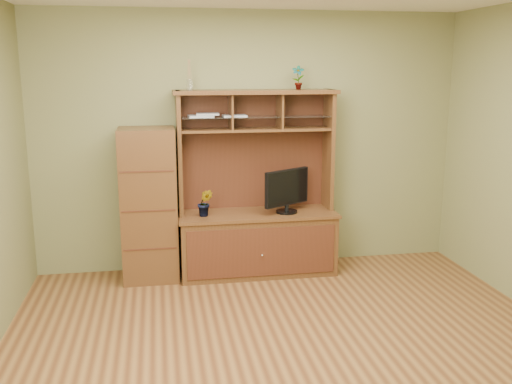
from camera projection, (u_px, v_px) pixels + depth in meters
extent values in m
cube|color=#552F18|center=(292.00, 349.00, 4.40)|extent=(4.50, 4.00, 0.02)
cube|color=olive|center=(250.00, 142.00, 6.05)|extent=(4.50, 0.02, 2.70)
cube|color=olive|center=(419.00, 274.00, 2.18)|extent=(4.50, 0.02, 2.70)
cube|color=#452813|center=(257.00, 244.00, 5.98)|extent=(1.60, 0.55, 0.62)
cube|color=#3E1E10|center=(262.00, 252.00, 5.71)|extent=(1.50, 0.01, 0.50)
sphere|color=silver|center=(262.00, 255.00, 5.70)|extent=(0.02, 0.02, 0.02)
cube|color=#452813|center=(257.00, 214.00, 5.91)|extent=(1.64, 0.59, 0.03)
cube|color=#452813|center=(179.00, 153.00, 5.74)|extent=(0.04, 0.35, 1.25)
cube|color=#452813|center=(328.00, 149.00, 6.00)|extent=(0.04, 0.35, 1.25)
cube|color=#3E1E10|center=(253.00, 149.00, 6.03)|extent=(1.52, 0.02, 1.25)
cube|color=#452813|center=(255.00, 92.00, 5.74)|extent=(1.66, 0.40, 0.04)
cube|color=#452813|center=(255.00, 130.00, 5.82)|extent=(1.52, 0.32, 0.02)
cube|color=#452813|center=(231.00, 112.00, 5.74)|extent=(0.02, 0.31, 0.35)
cube|color=#452813|center=(280.00, 111.00, 5.82)|extent=(0.02, 0.31, 0.35)
cube|color=silver|center=(256.00, 117.00, 5.78)|extent=(1.50, 0.27, 0.01)
cylinder|color=black|center=(287.00, 212.00, 5.90)|extent=(0.22, 0.22, 0.02)
cylinder|color=black|center=(287.00, 207.00, 5.89)|extent=(0.04, 0.04, 0.07)
cube|color=black|center=(287.00, 187.00, 5.84)|extent=(0.51, 0.33, 0.37)
imported|color=#2C551D|center=(205.00, 203.00, 5.73)|extent=(0.18, 0.15, 0.28)
imported|color=#275F21|center=(298.00, 77.00, 5.78)|extent=(0.15, 0.12, 0.24)
cylinder|color=silver|center=(190.00, 85.00, 5.61)|extent=(0.06, 0.06, 0.11)
cylinder|color=#99754C|center=(189.00, 69.00, 5.58)|extent=(0.04, 0.04, 0.19)
cube|color=#B6B7BC|center=(201.00, 116.00, 5.70)|extent=(0.26, 0.20, 0.02)
cube|color=#B6B7BC|center=(208.00, 114.00, 5.70)|extent=(0.24, 0.19, 0.02)
cube|color=#B6B7BC|center=(234.00, 116.00, 5.75)|extent=(0.24, 0.19, 0.02)
cube|color=#452813|center=(149.00, 205.00, 5.72)|extent=(0.55, 0.50, 1.54)
cube|color=#3E1E10|center=(150.00, 249.00, 5.56)|extent=(0.51, 0.01, 0.02)
cube|color=#3E1E10|center=(149.00, 211.00, 5.48)|extent=(0.51, 0.01, 0.01)
cube|color=#3E1E10|center=(147.00, 171.00, 5.40)|extent=(0.51, 0.01, 0.02)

